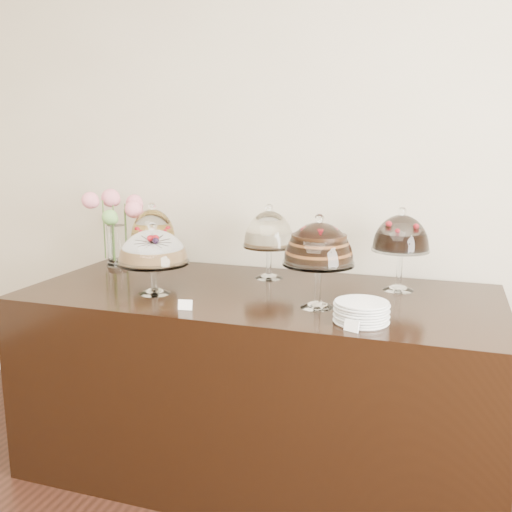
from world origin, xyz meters
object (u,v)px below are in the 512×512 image
(display_counter, at_px, (259,380))
(cake_stand_sugar_sponge, at_px, (153,250))
(flower_vase, at_px, (117,220))
(plate_stack, at_px, (361,312))
(cake_stand_choco_layer, at_px, (319,247))
(cake_stand_cheesecake, at_px, (269,232))
(cake_stand_dark_choco, at_px, (401,237))
(cake_stand_fruit_tart, at_px, (153,229))

(display_counter, height_order, cake_stand_sugar_sponge, cake_stand_sugar_sponge)
(flower_vase, relative_size, plate_stack, 2.02)
(cake_stand_choco_layer, distance_m, plate_stack, 0.34)
(cake_stand_cheesecake, bearing_deg, cake_stand_dark_choco, -2.70)
(plate_stack, bearing_deg, cake_stand_choco_layer, 144.19)
(cake_stand_sugar_sponge, distance_m, cake_stand_cheesecake, 0.62)
(cake_stand_cheesecake, bearing_deg, flower_vase, 178.62)
(cake_stand_cheesecake, xyz_separation_m, plate_stack, (0.56, -0.58, -0.20))
(cake_stand_fruit_tart, bearing_deg, flower_vase, 173.09)
(cake_stand_dark_choco, bearing_deg, flower_vase, 178.07)
(cake_stand_choco_layer, relative_size, cake_stand_dark_choco, 1.02)
(cake_stand_choco_layer, bearing_deg, plate_stack, -35.81)
(cake_stand_choco_layer, relative_size, cake_stand_cheesecake, 1.04)
(cake_stand_sugar_sponge, bearing_deg, flower_vase, 135.64)
(cake_stand_sugar_sponge, distance_m, flower_vase, 0.69)
(display_counter, bearing_deg, cake_stand_sugar_sponge, -157.05)
(display_counter, xyz_separation_m, plate_stack, (0.53, -0.32, 0.49))
(cake_stand_sugar_sponge, xyz_separation_m, flower_vase, (-0.49, 0.48, 0.05))
(cake_stand_cheesecake, xyz_separation_m, flower_vase, (-0.91, 0.02, 0.02))
(cake_stand_cheesecake, distance_m, flower_vase, 0.91)
(plate_stack, bearing_deg, cake_stand_dark_choco, 80.26)
(display_counter, bearing_deg, plate_stack, -31.01)
(display_counter, distance_m, flower_vase, 1.22)
(cake_stand_choco_layer, bearing_deg, display_counter, 152.44)
(display_counter, xyz_separation_m, flower_vase, (-0.94, 0.29, 0.71))
(display_counter, distance_m, cake_stand_choco_layer, 0.80)
(cake_stand_sugar_sponge, distance_m, cake_stand_choco_layer, 0.77)
(cake_stand_sugar_sponge, bearing_deg, cake_stand_choco_layer, 1.93)
(cake_stand_choco_layer, relative_size, plate_stack, 1.88)
(cake_stand_sugar_sponge, bearing_deg, display_counter, 22.95)
(display_counter, bearing_deg, cake_stand_dark_choco, 20.96)
(cake_stand_fruit_tart, bearing_deg, cake_stand_cheesecake, 0.66)
(cake_stand_choco_layer, relative_size, flower_vase, 0.93)
(display_counter, distance_m, cake_stand_dark_choco, 0.97)
(cake_stand_cheesecake, bearing_deg, display_counter, -82.07)
(cake_stand_sugar_sponge, bearing_deg, cake_stand_dark_choco, 21.80)
(cake_stand_dark_choco, bearing_deg, cake_stand_choco_layer, -126.95)
(cake_stand_dark_choco, bearing_deg, plate_stack, -99.74)
(cake_stand_choco_layer, xyz_separation_m, flower_vase, (-1.26, 0.46, -0.01))
(flower_vase, bearing_deg, display_counter, -17.09)
(cake_stand_sugar_sponge, height_order, cake_stand_fruit_tart, cake_stand_fruit_tart)
(display_counter, relative_size, cake_stand_choco_layer, 5.47)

